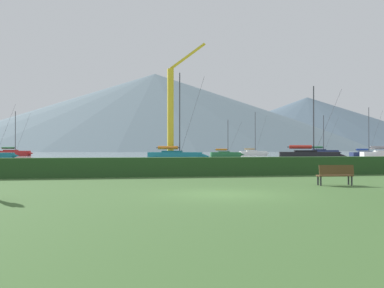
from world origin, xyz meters
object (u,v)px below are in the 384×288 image
(sailboat_slip_7, at_px, (310,155))
(sailboat_slip_12, at_px, (226,154))
(dock_crane, at_px, (172,120))
(sailboat_slip_11, at_px, (367,154))
(sailboat_slip_3, at_px, (321,152))
(sailboat_slip_2, at_px, (253,153))
(sailboat_slip_0, at_px, (176,155))
(park_bench_near_path, at_px, (335,174))
(sailboat_slip_9, at_px, (13,153))

(sailboat_slip_7, distance_m, sailboat_slip_12, 28.32)
(dock_crane, bearing_deg, sailboat_slip_7, -22.23)
(sailboat_slip_11, bearing_deg, dock_crane, -153.69)
(sailboat_slip_11, relative_size, sailboat_slip_12, 1.30)
(sailboat_slip_3, bearing_deg, sailboat_slip_7, -109.91)
(sailboat_slip_2, relative_size, sailboat_slip_7, 0.99)
(sailboat_slip_0, xyz_separation_m, park_bench_near_path, (1.16, -41.54, -0.18))
(sailboat_slip_0, xyz_separation_m, sailboat_slip_3, (40.01, 37.01, 0.01))
(sailboat_slip_0, height_order, sailboat_slip_12, sailboat_slip_0)
(sailboat_slip_9, relative_size, sailboat_slip_11, 1.03)
(sailboat_slip_7, xyz_separation_m, park_bench_near_path, (-15.86, -36.22, -0.19))
(sailboat_slip_12, xyz_separation_m, park_bench_near_path, (-11.95, -64.27, -0.01))
(dock_crane, bearing_deg, sailboat_slip_12, 57.27)
(park_bench_near_path, bearing_deg, sailboat_slip_7, 70.71)
(sailboat_slip_7, xyz_separation_m, sailboat_slip_12, (-3.91, 28.05, -0.18))
(sailboat_slip_2, distance_m, dock_crane, 41.89)
(sailboat_slip_9, height_order, dock_crane, dock_crane)
(sailboat_slip_7, relative_size, sailboat_slip_12, 1.39)
(sailboat_slip_9, height_order, park_bench_near_path, sailboat_slip_9)
(dock_crane, bearing_deg, sailboat_slip_0, -78.74)
(sailboat_slip_0, bearing_deg, sailboat_slip_3, 60.03)
(sailboat_slip_0, bearing_deg, sailboat_slip_12, 77.29)
(sailboat_slip_3, xyz_separation_m, dock_crane, (-40.37, -35.23, 4.88))
(sailboat_slip_7, bearing_deg, sailboat_slip_11, 62.62)
(sailboat_slip_11, bearing_deg, sailboat_slip_3, 92.13)
(park_bench_near_path, height_order, dock_crane, dock_crane)
(sailboat_slip_0, distance_m, sailboat_slip_7, 17.83)
(sailboat_slip_0, height_order, park_bench_near_path, sailboat_slip_0)
(sailboat_slip_9, distance_m, sailboat_slip_11, 72.00)
(sailboat_slip_12, distance_m, park_bench_near_path, 65.37)
(sailboat_slip_12, bearing_deg, sailboat_slip_2, 59.23)
(sailboat_slip_3, bearing_deg, sailboat_slip_0, -128.63)
(sailboat_slip_0, height_order, sailboat_slip_11, sailboat_slip_0)
(sailboat_slip_0, height_order, sailboat_slip_2, sailboat_slip_0)
(sailboat_slip_7, relative_size, sailboat_slip_11, 1.07)
(sailboat_slip_2, bearing_deg, dock_crane, -122.60)
(sailboat_slip_2, distance_m, park_bench_near_path, 80.70)
(sailboat_slip_12, bearing_deg, sailboat_slip_7, -76.12)
(dock_crane, bearing_deg, sailboat_slip_3, 41.11)
(sailboat_slip_0, distance_m, sailboat_slip_9, 50.23)
(sailboat_slip_12, height_order, dock_crane, dock_crane)
(sailboat_slip_0, height_order, sailboat_slip_9, sailboat_slip_0)
(sailboat_slip_9, bearing_deg, sailboat_slip_3, 11.22)
(sailboat_slip_0, xyz_separation_m, sailboat_slip_11, (38.21, 15.37, -0.14))
(sailboat_slip_0, relative_size, sailboat_slip_3, 1.28)
(sailboat_slip_2, xyz_separation_m, dock_crane, (-23.45, -34.34, 5.01))
(sailboat_slip_9, relative_size, sailboat_slip_12, 1.34)
(sailboat_slip_2, height_order, sailboat_slip_7, sailboat_slip_7)
(sailboat_slip_7, xyz_separation_m, dock_crane, (-17.37, 7.10, 4.88))
(sailboat_slip_0, bearing_deg, dock_crane, 118.53)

